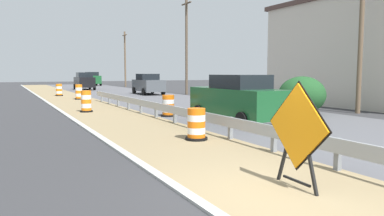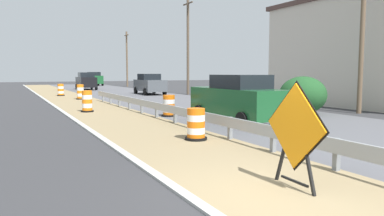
{
  "view_description": "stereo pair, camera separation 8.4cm",
  "coord_description": "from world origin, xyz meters",
  "views": [
    {
      "loc": [
        -4.01,
        -4.76,
        2.09
      ],
      "look_at": [
        2.03,
        6.97,
        0.8
      ],
      "focal_mm": 34.58,
      "sensor_mm": 36.0,
      "label": 1
    },
    {
      "loc": [
        -3.94,
        -4.8,
        2.09
      ],
      "look_at": [
        2.03,
        6.97,
        0.8
      ],
      "focal_mm": 34.58,
      "sensor_mm": 36.0,
      "label": 2
    }
  ],
  "objects": [
    {
      "name": "median_dirt_strip",
      "position": [
        0.62,
        0.0,
        0.0
      ],
      "size": [
        3.64,
        120.0,
        0.01
      ],
      "primitive_type": "cube",
      "color": "#8E7A56",
      "rests_on": "ground"
    },
    {
      "name": "traffic_barrel_close",
      "position": [
        2.94,
        11.18,
        0.45
      ],
      "size": [
        0.7,
        0.7,
        1.01
      ],
      "color": "orange",
      "rests_on": "ground"
    },
    {
      "name": "car_trailing_near_lane",
      "position": [
        8.38,
        52.82,
        1.04
      ],
      "size": [
        2.13,
        4.04,
        2.09
      ],
      "rotation": [
        0.0,
        0.0,
        -1.56
      ],
      "color": "#195128",
      "rests_on": "ground"
    },
    {
      "name": "guardrail_median",
      "position": [
        2.2,
        0.67,
        0.52
      ],
      "size": [
        0.18,
        43.53,
        0.71
      ],
      "color": "#999EA3",
      "rests_on": "ground"
    },
    {
      "name": "warning_sign_diamond",
      "position": [
        0.66,
        0.19,
        1.05
      ],
      "size": [
        0.12,
        1.63,
        1.95
      ],
      "rotation": [
        0.0,
        0.0,
        3.09
      ],
      "color": "black",
      "rests_on": "ground"
    },
    {
      "name": "car_mid_far_lane",
      "position": [
        8.2,
        27.94,
        0.96
      ],
      "size": [
        2.18,
        4.5,
        1.92
      ],
      "rotation": [
        0.0,
        0.0,
        -1.6
      ],
      "color": "#4C5156",
      "rests_on": "ground"
    },
    {
      "name": "utility_pole_mid",
      "position": [
        11.28,
        26.04,
        4.56
      ],
      "size": [
        0.24,
        1.8,
        8.8
      ],
      "color": "brown",
      "rests_on": "ground"
    },
    {
      "name": "roadside_shop_near",
      "position": [
        16.61,
        9.98,
        3.38
      ],
      "size": [
        6.91,
        14.23,
        6.75
      ],
      "color": "beige",
      "rests_on": "ground"
    },
    {
      "name": "curb_near_edge",
      "position": [
        -1.3,
        0.0,
        0.0
      ],
      "size": [
        0.2,
        120.0,
        0.11
      ],
      "primitive_type": "cube",
      "color": "#ADADA8",
      "rests_on": "ground"
    },
    {
      "name": "utility_pole_far",
      "position": [
        11.6,
        46.15,
        4.02
      ],
      "size": [
        0.24,
        1.8,
        7.72
      ],
      "color": "brown",
      "rests_on": "ground"
    },
    {
      "name": "traffic_barrel_far",
      "position": [
        1.2,
        24.22,
        0.52
      ],
      "size": [
        0.64,
        0.64,
        1.14
      ],
      "color": "orange",
      "rests_on": "ground"
    },
    {
      "name": "traffic_barrel_nearest",
      "position": [
        1.27,
        5.2,
        0.44
      ],
      "size": [
        0.69,
        0.69,
        0.98
      ],
      "color": "orange",
      "rests_on": "ground"
    },
    {
      "name": "traffic_barrel_farther",
      "position": [
        0.43,
        29.35,
        0.47
      ],
      "size": [
        0.65,
        0.65,
        1.05
      ],
      "color": "orange",
      "rests_on": "ground"
    },
    {
      "name": "bush_roadside",
      "position": [
        9.41,
        9.21,
        0.94
      ],
      "size": [
        2.34,
        2.34,
        1.88
      ],
      "primitive_type": "ellipsoid",
      "color": "#1E4C23",
      "rests_on": "ground"
    },
    {
      "name": "traffic_barrel_mid",
      "position": [
        -0.12,
        14.88,
        0.51
      ],
      "size": [
        0.65,
        0.65,
        1.12
      ],
      "color": "orange",
      "rests_on": "ground"
    },
    {
      "name": "ground_plane",
      "position": [
        0.0,
        0.0,
        0.0
      ],
      "size": [
        160.0,
        160.0,
        0.0
      ],
      "primitive_type": "plane",
      "color": "#333335"
    },
    {
      "name": "car_lead_near_lane",
      "position": [
        4.62,
        7.87,
        0.99
      ],
      "size": [
        2.14,
        4.85,
        1.98
      ],
      "rotation": [
        0.0,
        0.0,
        1.6
      ],
      "color": "#195128",
      "rests_on": "ground"
    },
    {
      "name": "car_lead_far_lane",
      "position": [
        4.68,
        39.95,
        1.02
      ],
      "size": [
        2.12,
        4.64,
        2.04
      ],
      "rotation": [
        0.0,
        0.0,
        1.54
      ],
      "color": "black",
      "rests_on": "ground"
    },
    {
      "name": "utility_pole_near",
      "position": [
        11.99,
        7.95,
        4.56
      ],
      "size": [
        0.24,
        1.8,
        8.79
      ],
      "color": "brown",
      "rests_on": "ground"
    }
  ]
}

